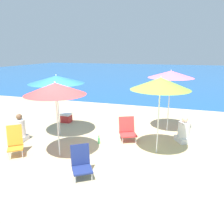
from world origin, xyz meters
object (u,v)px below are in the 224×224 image
Objects in this scene: beach_umbrella_red at (55,89)px; person_seated_far at (184,132)px; beach_umbrella_pink at (171,74)px; water_bottle at (99,140)px; person_seated_near at (21,130)px; cooler_box at (66,118)px; beach_chair_navy at (81,162)px; beach_umbrella_blue at (56,80)px; beach_chair_orange at (15,141)px; beach_umbrella_lime at (160,84)px; beach_chair_red at (127,129)px.

beach_umbrella_red is 2.46× the size of person_seated_far.
beach_umbrella_pink reaches higher than water_bottle.
cooler_box is (0.45, 2.18, -0.18)m from person_seated_near.
beach_umbrella_pink reaches higher than cooler_box.
beach_chair_navy is 4.20m from cooler_box.
beach_umbrella_blue reaches higher than person_seated_far.
beach_umbrella_red is 2.53× the size of beach_chair_orange.
beach_umbrella_red is at bearing -158.46° from beach_umbrella_lime.
person_seated_far is (0.73, 1.07, -1.67)m from beach_umbrella_lime.
beach_chair_navy is 2.28m from beach_chair_orange.
person_seated_far is at bearing 55.61° from beach_umbrella_lime.
person_seated_near reaches higher than beach_chair_navy.
beach_umbrella_blue is 2.33× the size of person_seated_near.
person_seated_near is 2.60m from water_bottle.
cooler_box is at bearing 54.28° from beach_chair_orange.
beach_umbrella_red is 2.32× the size of person_seated_near.
person_seated_far is at bearing -13.12° from beach_chair_red.
beach_umbrella_pink reaches higher than beach_chair_orange.
cooler_box is at bearing 155.94° from beach_umbrella_lime.
beach_chair_orange is at bearing -165.57° from beach_umbrella_red.
beach_umbrella_lime is 1.05× the size of beach_umbrella_blue.
water_bottle is at bearing 169.93° from person_seated_far.
beach_umbrella_blue is at bearing 96.47° from beach_chair_navy.
beach_umbrella_pink reaches higher than beach_chair_navy.
person_seated_far is at bearing 32.23° from beach_umbrella_red.
cooler_box is (-4.63, 0.67, -0.15)m from person_seated_far.
beach_chair_navy is 3.63m from person_seated_far.
beach_chair_red is (-1.04, 0.67, -1.64)m from beach_umbrella_lime.
beach_umbrella_red reaches higher than beach_chair_red.
beach_chair_red is (0.51, 2.43, 0.02)m from beach_chair_navy.
person_seated_far is at bearing 16.88° from beach_chair_navy.
beach_umbrella_lime is 2.66× the size of beach_chair_orange.
person_seated_far is (2.29, 2.82, -0.01)m from beach_chair_navy.
beach_chair_navy is 0.95× the size of beach_chair_red.
beach_umbrella_lime reaches higher than beach_chair_navy.
beach_chair_navy is (1.90, -2.22, -1.59)m from beach_umbrella_blue.
person_seated_near is 2.26× the size of cooler_box.
beach_chair_navy is at bearing -49.46° from beach_umbrella_blue.
beach_umbrella_blue is at bearing 120.54° from beach_umbrella_red.
beach_chair_red is at bearing 37.64° from water_bottle.
water_bottle is (0.76, 1.09, -1.79)m from beach_umbrella_red.
beach_umbrella_pink is 2.03m from person_seated_far.
beach_chair_orange is (-2.24, 0.42, 0.07)m from beach_chair_navy.
water_bottle is (-0.78, -0.60, -0.25)m from beach_chair_red.
water_bottle is (1.64, -0.39, -1.82)m from beach_umbrella_blue.
beach_umbrella_blue is 5.26× the size of cooler_box.
beach_umbrella_lime reaches higher than beach_umbrella_red.
beach_umbrella_pink is 2.46m from beach_chair_red.
beach_umbrella_blue reaches higher than person_seated_near.
beach_chair_red is at bearing 161.20° from person_seated_far.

